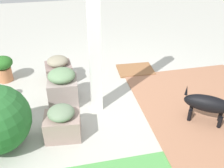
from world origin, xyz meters
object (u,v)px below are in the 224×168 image
object	(u,v)px
stone_planter_mid	(62,123)
terracotta_pot_broad	(3,67)
stone_planter_nearest	(59,69)
dog	(212,104)
stone_planter_near	(63,86)
porch_pillar	(94,38)
doormat	(135,70)

from	to	relation	value
stone_planter_mid	terracotta_pot_broad	xyz separation A→B (m)	(0.83, -1.48, 0.05)
stone_planter_nearest	dog	size ratio (longest dim) A/B	0.65
stone_planter_mid	terracotta_pot_broad	world-z (taller)	terracotta_pot_broad
stone_planter_near	dog	bearing A→B (deg)	154.08
dog	porch_pillar	bearing A→B (deg)	-24.89
stone_planter_nearest	dog	distance (m)	2.29
porch_pillar	doormat	distance (m)	1.55
terracotta_pot_broad	doormat	distance (m)	2.13
stone_planter_near	stone_planter_mid	xyz separation A→B (m)	(0.05, 0.70, -0.05)
stone_planter_mid	dog	xyz separation A→B (m)	(-1.78, 0.15, 0.09)
stone_planter_near	terracotta_pot_broad	xyz separation A→B (m)	(0.88, -0.78, -0.01)
terracotta_pot_broad	doormat	xyz separation A→B (m)	(-2.11, 0.13, -0.22)
stone_planter_mid	dog	world-z (taller)	dog
terracotta_pot_broad	dog	world-z (taller)	dog
stone_planter_near	stone_planter_mid	world-z (taller)	stone_planter_near
stone_planter_near	stone_planter_mid	bearing A→B (deg)	86.19
stone_planter_near	stone_planter_nearest	bearing A→B (deg)	-86.31
terracotta_pot_broad	stone_planter_mid	bearing A→B (deg)	119.45
porch_pillar	doormat	world-z (taller)	porch_pillar
stone_planter_near	doormat	xyz separation A→B (m)	(-1.24, -0.65, -0.23)
stone_planter_nearest	stone_planter_near	xyz separation A→B (m)	(-0.04, 0.60, 0.05)
porch_pillar	stone_planter_nearest	world-z (taller)	porch_pillar
porch_pillar	doormat	bearing A→B (deg)	-132.51
terracotta_pot_broad	doormat	world-z (taller)	terracotta_pot_broad
stone_planter_near	porch_pillar	bearing A→B (deg)	150.99
porch_pillar	dog	distance (m)	1.61
porch_pillar	stone_planter_near	bearing A→B (deg)	-29.01
terracotta_pot_broad	doormat	size ratio (longest dim) A/B	0.69
doormat	dog	bearing A→B (deg)	108.48
stone_planter_mid	doormat	bearing A→B (deg)	-133.58
porch_pillar	dog	size ratio (longest dim) A/B	3.10
terracotta_pot_broad	porch_pillar	bearing A→B (deg)	142.08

